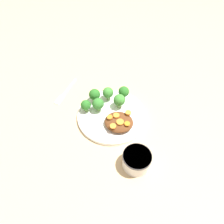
% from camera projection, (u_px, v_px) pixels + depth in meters
% --- Properties ---
extents(ground_plane, '(4.00, 4.00, 0.00)m').
position_uv_depth(ground_plane, '(112.00, 117.00, 0.87)').
color(ground_plane, tan).
extents(plate, '(0.27, 0.27, 0.02)m').
position_uv_depth(plate, '(112.00, 115.00, 0.87)').
color(plate, white).
rests_on(plate, ground_plane).
extents(dip_bowl, '(0.10, 0.10, 0.06)m').
position_uv_depth(dip_bowl, '(137.00, 160.00, 0.71)').
color(dip_bowl, silver).
rests_on(dip_bowl, ground_plane).
extents(stew_mound, '(0.10, 0.11, 0.03)m').
position_uv_depth(stew_mound, '(119.00, 122.00, 0.82)').
color(stew_mound, '#5B3319').
rests_on(stew_mound, plate).
extents(broccoli_floret_0, '(0.05, 0.05, 0.06)m').
position_uv_depth(broccoli_floret_0, '(98.00, 104.00, 0.85)').
color(broccoli_floret_0, '#759E51').
rests_on(broccoli_floret_0, plate).
extents(broccoli_floret_1, '(0.05, 0.05, 0.06)m').
position_uv_depth(broccoli_floret_1, '(119.00, 100.00, 0.86)').
color(broccoli_floret_1, '#7FA85B').
rests_on(broccoli_floret_1, plate).
extents(broccoli_floret_2, '(0.04, 0.04, 0.06)m').
position_uv_depth(broccoli_floret_2, '(108.00, 93.00, 0.89)').
color(broccoli_floret_2, '#7FA85B').
rests_on(broccoli_floret_2, plate).
extents(broccoli_floret_3, '(0.05, 0.05, 0.06)m').
position_uv_depth(broccoli_floret_3, '(95.00, 95.00, 0.88)').
color(broccoli_floret_3, '#759E51').
rests_on(broccoli_floret_3, plate).
extents(broccoli_floret_4, '(0.04, 0.04, 0.05)m').
position_uv_depth(broccoli_floret_4, '(86.00, 106.00, 0.85)').
color(broccoli_floret_4, '#759E51').
rests_on(broccoli_floret_4, plate).
extents(broccoli_floret_5, '(0.04, 0.04, 0.06)m').
position_uv_depth(broccoli_floret_5, '(124.00, 92.00, 0.89)').
color(broccoli_floret_5, '#759E51').
rests_on(broccoli_floret_5, plate).
extents(carrot_slice_0, '(0.02, 0.02, 0.00)m').
position_uv_depth(carrot_slice_0, '(127.00, 124.00, 0.79)').
color(carrot_slice_0, orange).
rests_on(carrot_slice_0, stew_mound).
extents(carrot_slice_1, '(0.02, 0.02, 0.01)m').
position_uv_depth(carrot_slice_1, '(109.00, 117.00, 0.81)').
color(carrot_slice_1, orange).
rests_on(carrot_slice_1, stew_mound).
extents(carrot_slice_2, '(0.02, 0.02, 0.01)m').
position_uv_depth(carrot_slice_2, '(128.00, 113.00, 0.82)').
color(carrot_slice_2, orange).
rests_on(carrot_slice_2, stew_mound).
extents(carrot_slice_3, '(0.02, 0.02, 0.01)m').
position_uv_depth(carrot_slice_3, '(116.00, 116.00, 0.82)').
color(carrot_slice_3, orange).
rests_on(carrot_slice_3, stew_mound).
extents(carrot_slice_4, '(0.02, 0.02, 0.00)m').
position_uv_depth(carrot_slice_4, '(113.00, 126.00, 0.78)').
color(carrot_slice_4, orange).
rests_on(carrot_slice_4, stew_mound).
extents(carrot_slice_5, '(0.03, 0.03, 0.01)m').
position_uv_depth(carrot_slice_5, '(120.00, 122.00, 0.80)').
color(carrot_slice_5, orange).
rests_on(carrot_slice_5, stew_mound).
extents(fork, '(0.17, 0.05, 0.01)m').
position_uv_depth(fork, '(65.00, 93.00, 0.95)').
color(fork, silver).
rests_on(fork, ground_plane).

